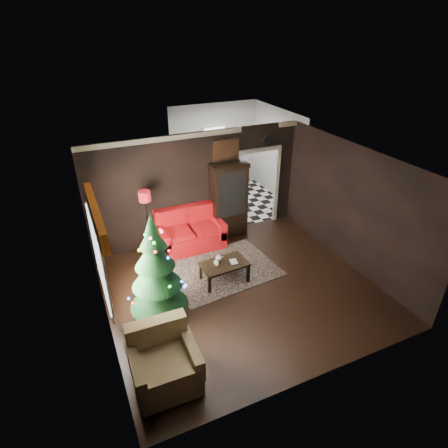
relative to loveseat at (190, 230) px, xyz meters
name	(u,v)px	position (x,y,z in m)	size (l,w,h in m)	color
floor	(241,289)	(0.40, -2.05, -0.50)	(5.50, 5.50, 0.00)	black
ceiling	(245,165)	(0.40, -2.05, 2.30)	(5.50, 5.50, 0.00)	white
wall_back	(198,187)	(0.40, 0.45, 0.90)	(5.50, 5.50, 0.00)	black
wall_front	(321,313)	(0.40, -4.55, 0.90)	(5.50, 5.50, 0.00)	black
wall_left	(98,266)	(-2.35, -2.05, 0.90)	(5.50, 5.50, 0.00)	black
wall_right	(353,208)	(3.15, -2.05, 0.90)	(5.50, 5.50, 0.00)	black
doorway	(257,189)	(2.10, 0.45, 0.55)	(1.10, 0.10, 2.10)	silver
left_window	(99,257)	(-2.31, -1.85, 0.95)	(0.05, 1.60, 1.40)	white
valance	(96,215)	(-2.23, -1.85, 1.77)	(0.12, 2.10, 0.35)	#91430E
kitchen_floor	(233,202)	(2.10, 1.95, -0.50)	(3.00, 3.00, 0.00)	white
kitchen_window	(214,138)	(2.10, 3.40, 1.20)	(0.70, 0.06, 0.70)	white
rug	(222,270)	(0.31, -1.24, -0.49)	(2.43, 1.77, 0.01)	#4F3747
loveseat	(190,230)	(0.00, 0.00, 0.00)	(1.70, 0.90, 1.00)	maroon
curio_cabinet	(229,202)	(1.15, 0.22, 0.45)	(0.90, 0.45, 1.90)	black
floor_lamp	(148,226)	(-1.04, 0.01, 0.33)	(0.30, 0.30, 1.79)	black
christmas_tree	(156,269)	(-1.38, -2.05, 0.55)	(1.12, 1.12, 2.15)	black
armchair	(164,361)	(-1.73, -3.63, -0.04)	(1.02, 1.02, 1.04)	tan
coffee_table	(224,272)	(0.20, -1.62, -0.26)	(0.99, 0.60, 0.45)	black
teapot	(218,258)	(0.11, -1.50, 0.04)	(0.16, 0.16, 0.15)	white
cup_a	(215,262)	(0.02, -1.55, -0.01)	(0.07, 0.07, 0.06)	white
cup_b	(217,264)	(0.03, -1.61, -0.01)	(0.08, 0.08, 0.06)	silver
book	(230,259)	(0.33, -1.64, 0.06)	(0.15, 0.02, 0.20)	tan
wall_clock	(269,140)	(2.35, 0.40, 1.88)	(0.32, 0.32, 0.06)	white
painting	(226,151)	(1.15, 0.41, 1.75)	(0.62, 0.05, 0.52)	#A36F3A
kitchen_counter	(218,176)	(2.10, 3.15, -0.05)	(1.80, 0.60, 0.90)	silver
kitchen_table	(228,197)	(1.80, 1.65, -0.12)	(0.70, 0.70, 0.75)	brown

